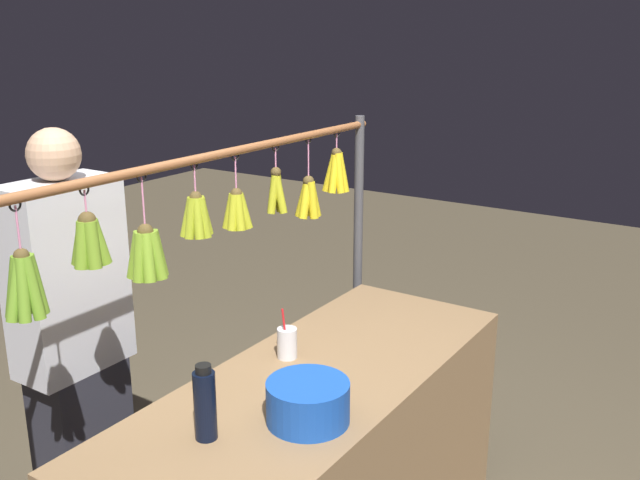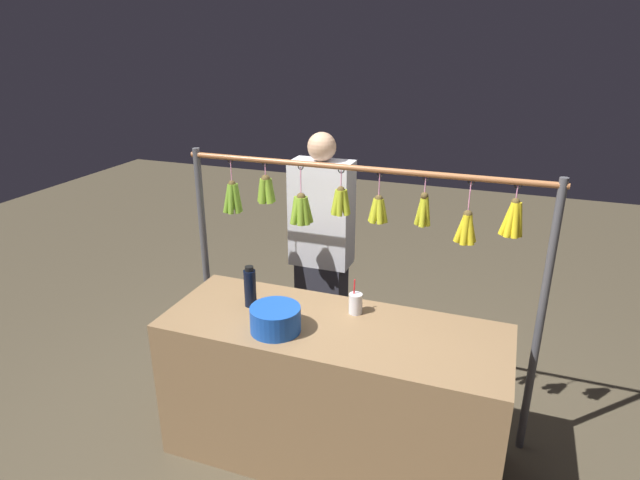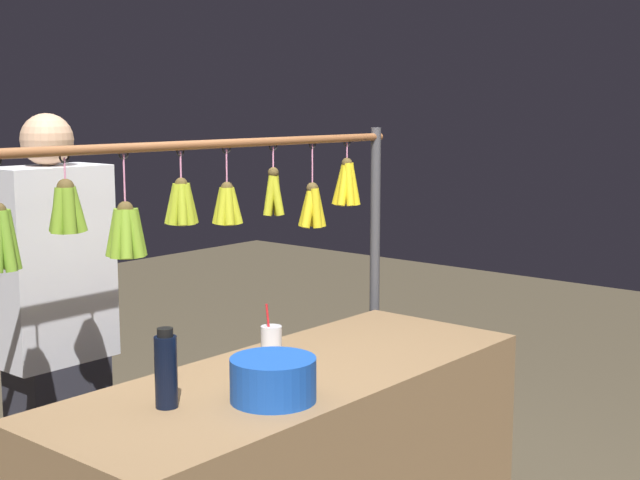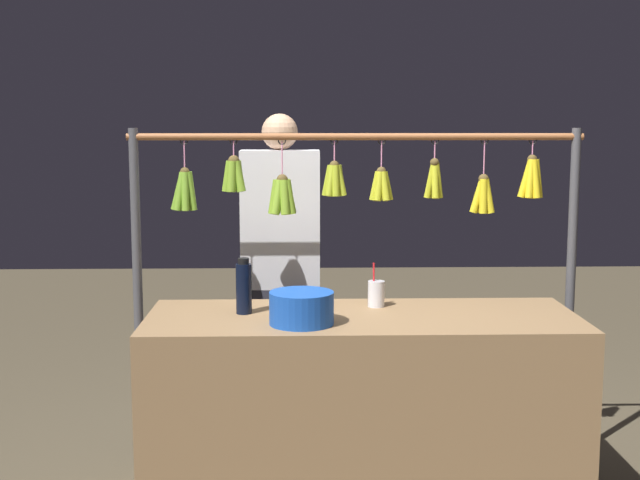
# 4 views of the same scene
# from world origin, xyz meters

# --- Properties ---
(ground_plane) EXTENTS (12.00, 12.00, 0.00)m
(ground_plane) POSITION_xyz_m (0.00, 0.00, 0.00)
(ground_plane) COLOR brown
(market_counter) EXTENTS (1.82, 0.68, 0.84)m
(market_counter) POSITION_xyz_m (0.00, 0.00, 0.42)
(market_counter) COLOR olive
(market_counter) RESTS_ON ground
(display_rack) EXTENTS (2.10, 0.14, 1.62)m
(display_rack) POSITION_xyz_m (0.02, -0.42, 1.20)
(display_rack) COLOR #4C4C51
(display_rack) RESTS_ON ground
(water_bottle) EXTENTS (0.07, 0.07, 0.24)m
(water_bottle) POSITION_xyz_m (0.50, -0.05, 0.95)
(water_bottle) COLOR black
(water_bottle) RESTS_ON market_counter
(blue_bucket) EXTENTS (0.26, 0.26, 0.13)m
(blue_bucket) POSITION_xyz_m (0.26, 0.15, 0.90)
(blue_bucket) COLOR blue
(blue_bucket) RESTS_ON market_counter
(drink_cup) EXTENTS (0.07, 0.07, 0.19)m
(drink_cup) POSITION_xyz_m (-0.07, -0.17, 0.89)
(drink_cup) COLOR silver
(drink_cup) RESTS_ON market_counter
(vendor_person) EXTENTS (0.40, 0.22, 1.69)m
(vendor_person) POSITION_xyz_m (0.36, -0.83, 0.83)
(vendor_person) COLOR #2D2D38
(vendor_person) RESTS_ON ground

